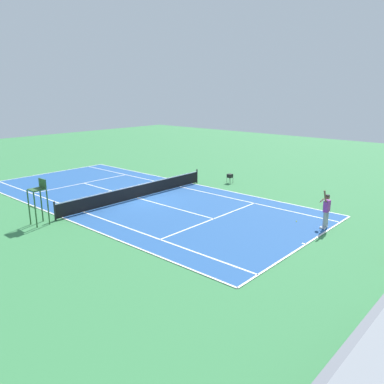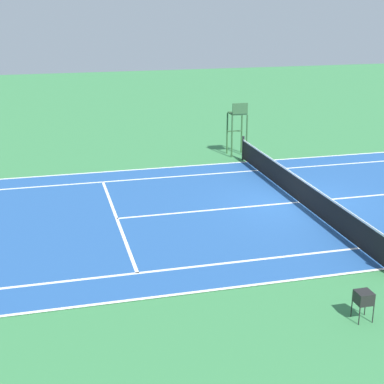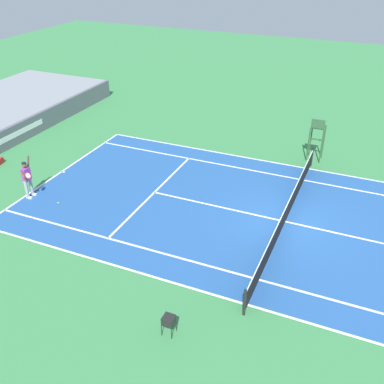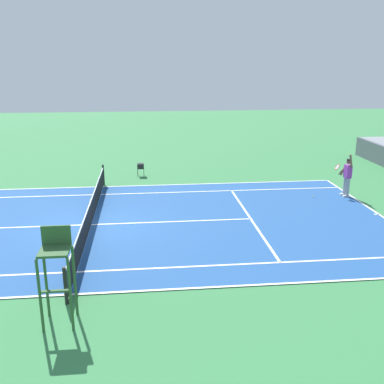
{
  "view_description": "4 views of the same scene",
  "coord_description": "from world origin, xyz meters",
  "px_view_note": "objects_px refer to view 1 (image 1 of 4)",
  "views": [
    {
      "loc": [
        16.0,
        19.06,
        6.95
      ],
      "look_at": [
        -0.8,
        4.07,
        1.0
      ],
      "focal_mm": 36.14,
      "sensor_mm": 36.0,
      "label": 1
    },
    {
      "loc": [
        -17.86,
        8.47,
        6.86
      ],
      "look_at": [
        -0.8,
        4.07,
        1.0
      ],
      "focal_mm": 54.79,
      "sensor_mm": 36.0,
      "label": 2
    },
    {
      "loc": [
        -16.45,
        -2.69,
        10.84
      ],
      "look_at": [
        -0.8,
        4.07,
        1.0
      ],
      "focal_mm": 41.85,
      "sensor_mm": 36.0,
      "label": 3
    },
    {
      "loc": [
        16.84,
        2.21,
        6.28
      ],
      "look_at": [
        -0.8,
        4.07,
        1.0
      ],
      "focal_mm": 41.88,
      "sensor_mm": 36.0,
      "label": 4
    }
  ],
  "objects_px": {
    "tennis_player": "(326,210)",
    "ball_hopper": "(230,176)",
    "tennis_ball": "(296,221)",
    "umpire_chair": "(39,196)"
  },
  "relations": [
    {
      "from": "tennis_player",
      "to": "ball_hopper",
      "type": "xyz_separation_m",
      "value": [
        -4.94,
        -9.72,
        -0.42
      ]
    },
    {
      "from": "tennis_player",
      "to": "tennis_ball",
      "type": "xyz_separation_m",
      "value": [
        0.03,
        -1.58,
        -0.96
      ]
    },
    {
      "from": "tennis_player",
      "to": "ball_hopper",
      "type": "relative_size",
      "value": 2.98
    },
    {
      "from": "tennis_player",
      "to": "ball_hopper",
      "type": "height_order",
      "value": "tennis_player"
    },
    {
      "from": "tennis_player",
      "to": "umpire_chair",
      "type": "height_order",
      "value": "umpire_chair"
    },
    {
      "from": "tennis_ball",
      "to": "umpire_chair",
      "type": "distance_m",
      "value": 13.86
    },
    {
      "from": "tennis_ball",
      "to": "tennis_player",
      "type": "bearing_deg",
      "value": 91.13
    },
    {
      "from": "tennis_player",
      "to": "umpire_chair",
      "type": "distance_m",
      "value": 14.99
    },
    {
      "from": "tennis_ball",
      "to": "ball_hopper",
      "type": "distance_m",
      "value": 9.56
    },
    {
      "from": "tennis_player",
      "to": "tennis_ball",
      "type": "distance_m",
      "value": 1.85
    }
  ]
}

